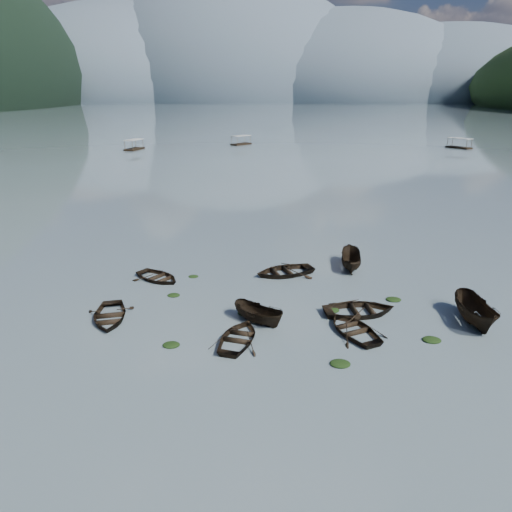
{
  "coord_description": "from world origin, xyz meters",
  "views": [
    {
      "loc": [
        0.68,
        -21.35,
        13.9
      ],
      "look_at": [
        0.0,
        12.0,
        2.0
      ],
      "focal_mm": 32.0,
      "sensor_mm": 36.0,
      "label": 1
    }
  ],
  "objects_px": {
    "rowboat_3": "(354,332)",
    "pontoon_centre": "(241,145)",
    "rowboat_0": "(110,319)",
    "pontoon_left": "(135,150)"
  },
  "relations": [
    {
      "from": "rowboat_0",
      "to": "pontoon_left",
      "type": "height_order",
      "value": "pontoon_left"
    },
    {
      "from": "rowboat_0",
      "to": "pontoon_left",
      "type": "relative_size",
      "value": 0.67
    },
    {
      "from": "rowboat_0",
      "to": "pontoon_centre",
      "type": "xyz_separation_m",
      "value": [
        3.06,
        108.18,
        0.0
      ]
    },
    {
      "from": "pontoon_centre",
      "to": "rowboat_3",
      "type": "bearing_deg",
      "value": -43.84
    },
    {
      "from": "rowboat_0",
      "to": "pontoon_left",
      "type": "bearing_deg",
      "value": 91.31
    },
    {
      "from": "rowboat_0",
      "to": "pontoon_left",
      "type": "distance_m",
      "value": 98.14
    },
    {
      "from": "rowboat_3",
      "to": "pontoon_centre",
      "type": "bearing_deg",
      "value": -108.86
    },
    {
      "from": "rowboat_3",
      "to": "rowboat_0",
      "type": "bearing_deg",
      "value": -30.61
    },
    {
      "from": "rowboat_0",
      "to": "pontoon_centre",
      "type": "relative_size",
      "value": 0.68
    },
    {
      "from": "pontoon_left",
      "to": "pontoon_centre",
      "type": "relative_size",
      "value": 1.03
    }
  ]
}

